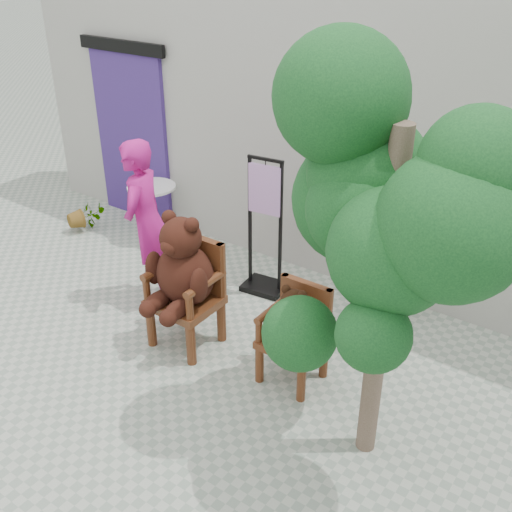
# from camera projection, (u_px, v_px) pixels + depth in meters

# --- Properties ---
(ground_plane) EXTENTS (60.00, 60.00, 0.00)m
(ground_plane) POSITION_uv_depth(u_px,v_px,m) (178.00, 406.00, 4.98)
(ground_plane) COLOR #9BA291
(ground_plane) RESTS_ON ground
(back_wall) EXTENTS (9.00, 1.00, 3.00)m
(back_wall) POSITION_uv_depth(u_px,v_px,m) (361.00, 138.00, 6.48)
(back_wall) COLOR #A9A89E
(back_wall) RESTS_ON ground
(doorway) EXTENTS (1.40, 0.11, 2.33)m
(doorway) POSITION_uv_depth(u_px,v_px,m) (132.00, 133.00, 7.79)
(doorway) COLOR #3C2570
(doorway) RESTS_ON ground
(chair_big) EXTENTS (0.66, 0.71, 1.34)m
(chair_big) POSITION_uv_depth(u_px,v_px,m) (184.00, 274.00, 5.40)
(chair_big) COLOR #46210F
(chair_big) RESTS_ON ground
(chair_small) EXTENTS (0.51, 0.50, 0.93)m
(chair_small) POSITION_uv_depth(u_px,v_px,m) (295.00, 325.00, 5.05)
(chair_small) COLOR #46210F
(chair_small) RESTS_ON ground
(person) EXTENTS (0.62, 0.74, 1.74)m
(person) POSITION_uv_depth(u_px,v_px,m) (149.00, 225.00, 6.03)
(person) COLOR #B31676
(person) RESTS_ON ground
(cafe_table) EXTENTS (0.60, 0.60, 0.70)m
(cafe_table) POSITION_uv_depth(u_px,v_px,m) (153.00, 205.00, 7.52)
(cafe_table) COLOR white
(cafe_table) RESTS_ON ground
(display_stand) EXTENTS (0.49, 0.40, 1.51)m
(display_stand) POSITION_uv_depth(u_px,v_px,m) (265.00, 242.00, 6.32)
(display_stand) COLOR black
(display_stand) RESTS_ON ground
(stool_bucket) EXTENTS (0.32, 0.32, 1.45)m
(stool_bucket) POSITION_uv_depth(u_px,v_px,m) (397.00, 256.00, 5.92)
(stool_bucket) COLOR white
(stool_bucket) RESTS_ON ground
(tree) EXTENTS (1.72, 1.56, 3.02)m
(tree) POSITION_uv_depth(u_px,v_px,m) (379.00, 198.00, 3.67)
(tree) COLOR brown
(tree) RESTS_ON ground
(potted_plant) EXTENTS (0.48, 0.46, 0.43)m
(potted_plant) POSITION_uv_depth(u_px,v_px,m) (85.00, 215.00, 7.80)
(potted_plant) COLOR #0E3417
(potted_plant) RESTS_ON ground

